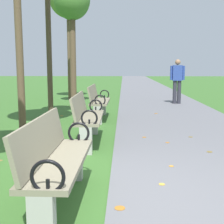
# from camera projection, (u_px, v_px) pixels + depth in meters

# --- Properties ---
(ground_plane) EXTENTS (80.00, 80.00, 0.00)m
(ground_plane) POSITION_uv_depth(u_px,v_px,m) (107.00, 201.00, 3.24)
(ground_plane) COLOR #386628
(paved_walkway) EXTENTS (3.10, 44.00, 0.02)m
(paved_walkway) POSITION_uv_depth(u_px,v_px,m) (144.00, 87.00, 20.97)
(paved_walkway) COLOR slate
(paved_walkway) RESTS_ON ground
(park_bench_1) EXTENTS (0.48, 1.60, 0.90)m
(park_bench_1) POSITION_uv_depth(u_px,v_px,m) (56.00, 160.00, 3.06)
(park_bench_1) COLOR gray
(park_bench_1) RESTS_ON ground
(park_bench_2) EXTENTS (0.51, 1.61, 0.90)m
(park_bench_2) POSITION_uv_depth(u_px,v_px,m) (87.00, 117.00, 5.64)
(park_bench_2) COLOR gray
(park_bench_2) RESTS_ON ground
(park_bench_3) EXTENTS (0.49, 1.60, 0.90)m
(park_bench_3) POSITION_uv_depth(u_px,v_px,m) (98.00, 101.00, 8.17)
(park_bench_3) COLOR gray
(park_bench_3) RESTS_ON ground
(tree_4) EXTENTS (1.26, 1.26, 4.37)m
(tree_4) POSITION_uv_depth(u_px,v_px,m) (72.00, 3.00, 10.73)
(tree_4) COLOR brown
(tree_4) RESTS_ON ground
(pedestrian_walking) EXTENTS (0.53, 0.25, 1.62)m
(pedestrian_walking) POSITION_uv_depth(u_px,v_px,m) (177.00, 79.00, 11.36)
(pedestrian_walking) COLOR #2D2D38
(pedestrian_walking) RESTS_ON paved_walkway
(scattered_leaves) EXTENTS (4.59, 9.34, 0.02)m
(scattered_leaves) POSITION_uv_depth(u_px,v_px,m) (125.00, 148.00, 5.30)
(scattered_leaves) COLOR brown
(scattered_leaves) RESTS_ON ground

